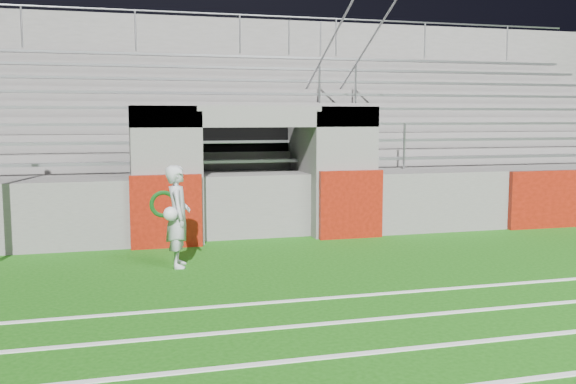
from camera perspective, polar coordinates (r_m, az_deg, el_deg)
name	(u,v)px	position (r m, az deg, el deg)	size (l,w,h in m)	color
ground	(307,280)	(9.54, 1.70, -7.82)	(90.00, 90.00, 0.00)	#17530D
stadium_structure	(219,152)	(17.05, -6.12, 3.60)	(26.00, 8.48, 5.42)	#5F5C5A
goalkeeper_with_ball	(178,216)	(10.36, -9.76, -2.13)	(0.47, 0.63, 1.64)	#B0B5BA
hose_coil	(163,208)	(11.91, -11.03, -1.42)	(0.59, 0.15, 0.70)	#0D4317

